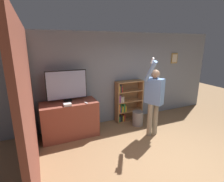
% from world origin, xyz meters
% --- Properties ---
extents(ground_plane, '(14.00, 14.00, 0.00)m').
position_xyz_m(ground_plane, '(0.00, 0.00, 0.00)').
color(ground_plane, '#93704C').
extents(wall_back, '(6.93, 0.09, 2.70)m').
position_xyz_m(wall_back, '(0.00, 2.64, 1.35)').
color(wall_back, gray).
rests_on(wall_back, ground_plane).
extents(wall_side_brick, '(0.06, 4.21, 2.70)m').
position_xyz_m(wall_side_brick, '(-2.49, 1.31, 1.35)').
color(wall_side_brick, brown).
rests_on(wall_side_brick, ground_plane).
extents(tv_ledge, '(1.42, 0.65, 0.93)m').
position_xyz_m(tv_ledge, '(-1.65, 2.19, 0.47)').
color(tv_ledge, brown).
rests_on(tv_ledge, ground_plane).
extents(television, '(1.01, 0.22, 0.81)m').
position_xyz_m(television, '(-1.65, 2.30, 1.35)').
color(television, black).
rests_on(television, tv_ledge).
extents(game_console, '(0.18, 0.17, 0.06)m').
position_xyz_m(game_console, '(-1.72, 1.97, 0.96)').
color(game_console, white).
rests_on(game_console, tv_ledge).
extents(remote_loose, '(0.06, 0.14, 0.02)m').
position_xyz_m(remote_loose, '(-1.27, 1.96, 0.94)').
color(remote_loose, white).
rests_on(remote_loose, tv_ledge).
extents(bookshelf, '(0.87, 0.28, 1.28)m').
position_xyz_m(bookshelf, '(0.17, 2.46, 0.61)').
color(bookshelf, '#997047').
rests_on(bookshelf, ground_plane).
extents(person, '(0.59, 0.58, 2.07)m').
position_xyz_m(person, '(0.36, 1.36, 1.07)').
color(person, gray).
rests_on(person, ground_plane).
extents(waste_bin, '(0.32, 0.32, 0.43)m').
position_xyz_m(waste_bin, '(0.31, 2.00, 0.21)').
color(waste_bin, gray).
rests_on(waste_bin, ground_plane).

